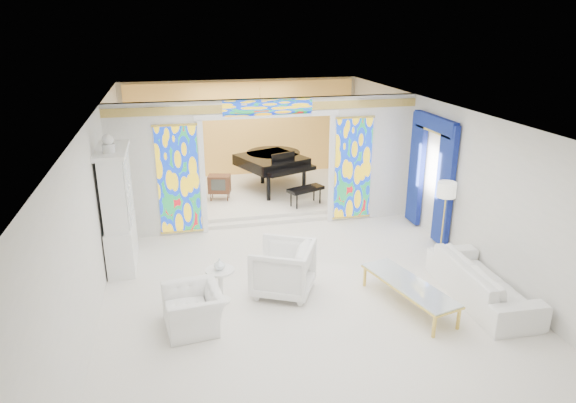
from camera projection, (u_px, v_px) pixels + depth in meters
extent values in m
plane|color=white|center=(288.00, 261.00, 10.42)|extent=(12.00, 12.00, 0.00)
cube|color=white|center=(288.00, 114.00, 9.42)|extent=(7.00, 12.00, 0.02)
cube|color=silver|center=(242.00, 130.00, 15.43)|extent=(7.00, 0.02, 3.00)
cube|color=silver|center=(445.00, 403.00, 4.41)|extent=(7.00, 0.02, 3.00)
cube|color=silver|center=(97.00, 205.00, 9.17)|extent=(0.02, 12.00, 3.00)
cube|color=silver|center=(451.00, 179.00, 10.67)|extent=(0.02, 12.00, 3.00)
cube|color=silver|center=(156.00, 171.00, 11.22)|extent=(2.00, 0.18, 3.00)
cube|color=silver|center=(370.00, 158.00, 12.29)|extent=(2.00, 0.18, 3.00)
cube|color=silver|center=(267.00, 108.00, 11.32)|extent=(3.00, 0.18, 0.40)
cube|color=white|center=(203.00, 178.00, 11.41)|extent=(0.12, 0.06, 2.60)
cube|color=white|center=(331.00, 170.00, 12.05)|extent=(0.12, 0.06, 2.60)
cube|color=white|center=(268.00, 115.00, 11.28)|extent=(3.24, 0.06, 0.12)
cube|color=#E3B555|center=(268.00, 107.00, 11.22)|extent=(7.00, 0.05, 0.18)
cube|color=gold|center=(178.00, 180.00, 11.29)|extent=(0.90, 0.04, 2.40)
cube|color=gold|center=(353.00, 169.00, 12.16)|extent=(0.90, 0.04, 2.40)
cube|color=gold|center=(268.00, 107.00, 11.22)|extent=(2.00, 0.04, 0.34)
cube|color=white|center=(254.00, 194.00, 14.15)|extent=(6.80, 3.80, 0.18)
cube|color=#F4B954|center=(243.00, 131.00, 15.32)|extent=(6.70, 0.10, 2.90)
cylinder|color=gold|center=(260.00, 105.00, 13.29)|extent=(0.48, 0.48, 0.30)
cube|color=navy|center=(445.00, 186.00, 10.74)|extent=(0.12, 0.55, 2.60)
cube|color=navy|center=(417.00, 169.00, 11.94)|extent=(0.12, 0.55, 2.60)
cube|color=navy|center=(435.00, 123.00, 10.94)|extent=(0.14, 1.70, 0.30)
cube|color=#E0BF4F|center=(434.00, 131.00, 11.00)|extent=(0.12, 1.50, 0.06)
cube|color=white|center=(122.00, 244.00, 10.13)|extent=(0.50, 1.40, 0.90)
cube|color=white|center=(116.00, 188.00, 9.75)|extent=(0.44, 1.30, 1.40)
cube|color=white|center=(128.00, 188.00, 9.80)|extent=(0.01, 1.20, 1.30)
cube|color=white|center=(111.00, 150.00, 9.50)|extent=(0.56, 1.46, 0.08)
cylinder|color=white|center=(109.00, 148.00, 9.14)|extent=(0.22, 0.22, 0.16)
sphere|color=white|center=(108.00, 140.00, 9.09)|extent=(0.20, 0.20, 0.20)
imported|color=white|center=(193.00, 309.00, 8.08)|extent=(0.98, 1.09, 0.64)
imported|color=silver|center=(283.00, 269.00, 9.07)|extent=(1.37, 1.35, 0.93)
imported|color=white|center=(482.00, 281.00, 8.89)|extent=(1.03, 2.44, 0.70)
cylinder|color=white|center=(220.00, 270.00, 8.73)|extent=(0.56, 0.56, 0.04)
cylinder|color=white|center=(221.00, 286.00, 8.83)|extent=(0.09, 0.09, 0.58)
cylinder|color=white|center=(221.00, 300.00, 8.92)|extent=(0.37, 0.37, 0.03)
imported|color=white|center=(219.00, 264.00, 8.69)|extent=(0.21, 0.21, 0.20)
cube|color=white|center=(409.00, 284.00, 8.64)|extent=(1.02, 2.00, 0.04)
cube|color=gold|center=(409.00, 285.00, 8.64)|extent=(1.05, 2.04, 0.03)
cube|color=gold|center=(434.00, 326.00, 7.83)|extent=(0.05, 0.05, 0.39)
cube|color=gold|center=(459.00, 318.00, 8.05)|extent=(0.05, 0.05, 0.39)
cube|color=gold|center=(365.00, 276.00, 9.37)|extent=(0.05, 0.05, 0.39)
cube|color=gold|center=(387.00, 271.00, 9.58)|extent=(0.05, 0.05, 0.39)
cylinder|color=gold|center=(440.00, 253.00, 10.76)|extent=(0.32, 0.32, 0.03)
cylinder|color=gold|center=(443.00, 222.00, 10.53)|extent=(0.03, 0.03, 1.43)
cylinder|color=silver|center=(447.00, 190.00, 10.30)|extent=(0.46, 0.46, 0.30)
cube|color=black|center=(271.00, 161.00, 14.02)|extent=(2.02, 2.08, 0.29)
cylinder|color=black|center=(273.00, 157.00, 14.48)|extent=(1.97, 1.97, 0.29)
cube|color=black|center=(291.00, 171.00, 13.31)|extent=(1.43, 0.82, 0.10)
cube|color=white|center=(293.00, 171.00, 13.24)|extent=(1.25, 0.59, 0.03)
cube|color=black|center=(283.00, 158.00, 13.50)|extent=(0.69, 0.31, 0.26)
cube|color=black|center=(306.00, 189.00, 12.94)|extent=(1.01, 0.70, 0.08)
cylinder|color=black|center=(268.00, 188.00, 13.30)|extent=(0.14, 0.14, 0.65)
cylinder|color=black|center=(304.00, 181.00, 13.93)|extent=(0.14, 0.14, 0.65)
cylinder|color=black|center=(262.00, 172.00, 14.72)|extent=(0.14, 0.14, 0.65)
cube|color=#55311E|center=(219.00, 184.00, 13.33)|extent=(0.64, 0.51, 0.45)
cube|color=#383D3A|center=(218.00, 185.00, 13.15)|extent=(0.36, 0.11, 0.29)
cone|color=#55311E|center=(211.00, 197.00, 13.32)|extent=(0.04, 0.04, 0.20)
cone|color=#55311E|center=(228.00, 197.00, 13.31)|extent=(0.04, 0.04, 0.20)
cone|color=#55311E|center=(212.00, 194.00, 13.57)|extent=(0.04, 0.04, 0.20)
cone|color=#55311E|center=(229.00, 194.00, 13.57)|extent=(0.04, 0.04, 0.20)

